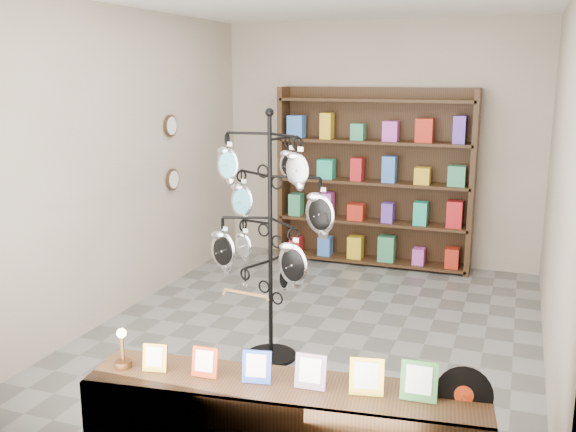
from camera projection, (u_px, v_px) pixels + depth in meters
name	position (u px, v px, depth m)	size (l,w,h in m)	color
ground	(317.00, 329.00, 6.07)	(5.00, 5.00, 0.00)	slate
room_envelope	(320.00, 133.00, 5.66)	(5.00, 5.00, 5.00)	#ADA08B
display_tree	(270.00, 219.00, 5.21)	(1.09, 1.04, 2.10)	black
front_shelf	(284.00, 429.00, 3.82)	(2.41, 0.77, 0.84)	black
back_shelving	(374.00, 184.00, 7.94)	(2.42, 0.36, 2.20)	black
wall_clocks	(172.00, 153.00, 7.13)	(0.03, 0.24, 0.84)	black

